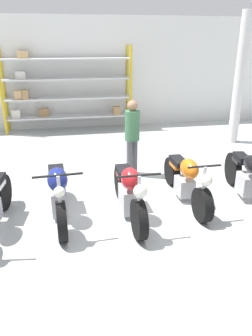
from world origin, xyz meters
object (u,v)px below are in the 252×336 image
shelving_rack (62,89)px  person_browsing (132,132)px  motorcycle_black (248,178)px  motorcycle_blue (58,193)px  motorcycle_red (129,192)px  motorcycle_orange (186,180)px

shelving_rack → person_browsing: size_ratio=2.49×
motorcycle_black → motorcycle_blue: bearing=-81.9°
motorcycle_red → motorcycle_orange: bearing=106.1°
motorcycle_red → motorcycle_orange: 1.22m
shelving_rack → motorcycle_black: size_ratio=1.89×
shelving_rack → motorcycle_orange: size_ratio=1.96×
motorcycle_blue → shelving_rack: bearing=175.2°
motorcycle_orange → motorcycle_black: 1.15m
motorcycle_red → person_browsing: 1.97m
shelving_rack → motorcycle_orange: 6.20m
motorcycle_red → motorcycle_black: (2.29, 0.16, 0.02)m
motorcycle_red → motorcycle_black: bearing=92.6°
motorcycle_orange → person_browsing: size_ratio=1.27×
motorcycle_blue → motorcycle_red: (1.17, -0.18, -0.01)m
motorcycle_blue → motorcycle_black: 3.46m
shelving_rack → person_browsing: bearing=-71.3°
motorcycle_orange → motorcycle_black: bearing=78.7°
motorcycle_blue → person_browsing: (1.61, 1.67, 0.52)m
motorcycle_orange → motorcycle_black: (1.13, -0.21, 0.03)m
motorcycle_orange → motorcycle_red: bearing=-73.3°
motorcycle_red → motorcycle_black: motorcycle_black is taller
shelving_rack → motorcycle_red: shelving_rack is taller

